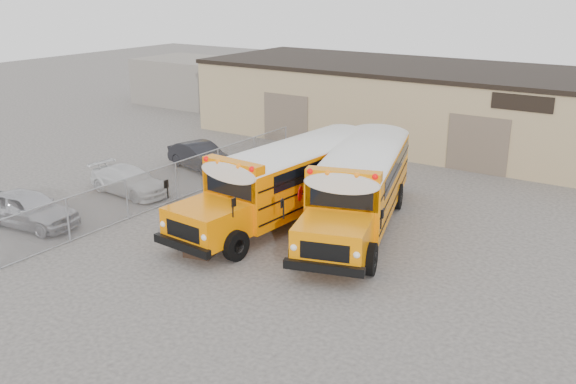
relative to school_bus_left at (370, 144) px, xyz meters
The scene contains 10 objects.
ground 10.81m from the school_bus_left, 89.76° to the right, with size 120.00×120.00×0.00m, color #484442.
warehouse 9.36m from the school_bus_left, 89.73° to the left, with size 30.20×10.20×4.67m.
chainlink_fence 9.74m from the school_bus_left, 127.92° to the right, with size 0.07×18.07×1.81m.
distant_building_left 24.72m from the school_bus_left, 152.65° to the left, with size 8.00×6.00×3.60m, color slate.
school_bus_left is the anchor object (origin of this frame).
school_bus_right 0.89m from the school_bus_left, 61.65° to the left, with size 5.87×11.55×3.29m.
tarp_bundle 11.85m from the school_bus_left, 94.57° to the right, with size 1.21×1.14×1.53m.
car_silver 16.08m from the school_bus_left, 123.05° to the right, with size 1.79×4.46×1.52m, color #B7B7BC.
car_white 11.86m from the school_bus_left, 136.16° to the right, with size 1.77×4.36×1.27m, color silver.
car_dark 9.02m from the school_bus_left, 159.12° to the right, with size 1.51×4.33×1.43m, color black.
Camera 1 is at (13.72, -17.43, 9.63)m, focal length 40.00 mm.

